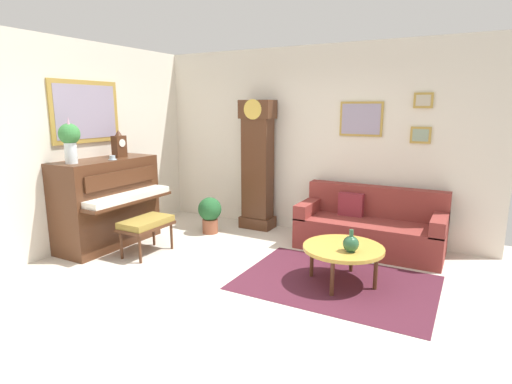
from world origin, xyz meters
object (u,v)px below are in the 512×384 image
piano_bench (146,224)px  teacup (112,158)px  flower_vase (70,138)px  piano (108,202)px  couch (370,227)px  coffee_table (343,249)px  mantel_clock (119,145)px  green_jug (351,244)px  potted_plant (210,213)px  grandfather_clock (258,168)px

piano_bench → teacup: 1.01m
flower_vase → teacup: bearing=73.1°
piano → couch: piano is taller
couch → coffee_table: bearing=-90.1°
piano → piano_bench: bearing=-3.1°
piano → flower_vase: bearing=-89.8°
mantel_clock → flower_vase: (-0.00, -0.79, 0.14)m
coffee_table → couch: bearing=89.9°
piano_bench → flower_vase: size_ratio=1.21×
couch → coffee_table: (-0.00, -1.25, 0.08)m
couch → green_jug: couch is taller
potted_plant → couch: bearing=10.3°
grandfather_clock → couch: grandfather_clock is taller
piano_bench → coffee_table: piano_bench is taller
piano → grandfather_clock: size_ratio=0.71×
piano → piano_bench: 0.76m
piano_bench → potted_plant: potted_plant is taller
mantel_clock → flower_vase: 0.80m
piano → mantel_clock: mantel_clock is taller
potted_plant → green_jug: bearing=-21.1°
couch → green_jug: bearing=-85.4°
flower_vase → green_jug: 3.60m
mantel_clock → piano: bearing=-90.5°
piano_bench → green_jug: green_jug is taller
couch → flower_vase: size_ratio=3.28×
coffee_table → green_jug: green_jug is taller
piano → potted_plant: 1.49m
piano → flower_vase: flower_vase is taller
couch → flower_vase: 4.06m
piano_bench → couch: couch is taller
flower_vase → teacup: 0.61m
piano → teacup: bearing=-3.6°
couch → flower_vase: (-3.28, -2.06, 1.22)m
couch → teacup: bearing=-153.6°
piano_bench → teacup: (-0.57, 0.03, 0.84)m
grandfather_clock → green_jug: size_ratio=8.46×
piano_bench → grandfather_clock: (0.71, 1.77, 0.56)m
piano_bench → mantel_clock: size_ratio=1.84×
flower_vase → green_jug: (3.39, 0.69, -1.02)m
couch → green_jug: (0.11, -1.37, 0.20)m
couch → flower_vase: flower_vase is taller
couch → teacup: teacup is taller
couch → piano: bearing=-154.8°
potted_plant → teacup: bearing=-124.6°
piano → green_jug: size_ratio=6.00×
piano → potted_plant: size_ratio=2.57×
mantel_clock → teacup: bearing=-60.9°
teacup → potted_plant: (0.78, 1.13, -0.92)m
coffee_table → green_jug: (0.11, -0.12, 0.12)m
piano_bench → green_jug: bearing=4.5°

